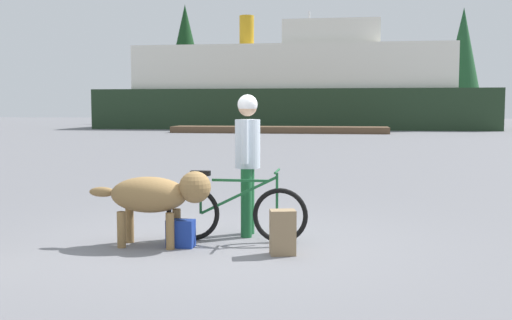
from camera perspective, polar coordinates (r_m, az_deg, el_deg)
The scene contains 12 objects.
ground_plane at distance 7.35m, azimuth -3.59°, elevation -7.92°, with size 160.00×160.00×0.00m, color slate.
bicycle at distance 7.39m, azimuth -2.03°, elevation -4.91°, with size 1.76×0.44×0.89m.
person_cyclist at distance 7.65m, azimuth -0.80°, elevation 0.95°, with size 0.32×0.53×1.80m.
dog at distance 7.21m, azimuth -9.35°, elevation -3.31°, with size 1.49×0.50×0.90m.
backpack at distance 6.77m, azimuth 2.54°, elevation -6.85°, with size 0.28×0.20×0.50m, color #8C7251.
handbag_pannier at distance 7.20m, azimuth -7.14°, elevation -6.91°, with size 0.32×0.18×0.33m, color navy.
dock_pier at distance 38.10m, azimuth 2.21°, elevation 2.89°, with size 13.57×2.34×0.40m, color brown.
ferry_boat at distance 45.99m, azimuth 3.61°, elevation 6.72°, with size 29.07×7.09×8.52m.
sailboat_moored at distance 46.80m, azimuth 4.98°, elevation 3.68°, with size 6.14×1.72×8.90m.
pine_tree_far_left at distance 60.51m, azimuth -6.70°, elevation 10.04°, with size 4.29×4.29×11.60m.
pine_tree_center at distance 59.75m, azimuth 4.74°, elevation 9.79°, with size 4.25×4.25×9.87m.
pine_tree_far_right at distance 59.81m, azimuth 18.98°, elevation 9.64°, with size 3.31×3.31×10.79m.
Camera 1 is at (1.51, -7.00, 1.65)m, focal length 42.28 mm.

